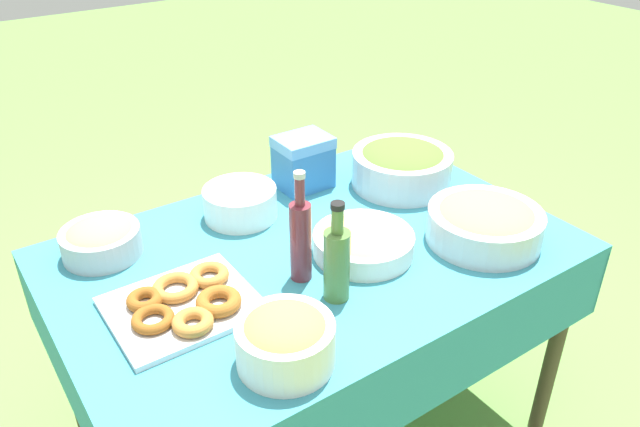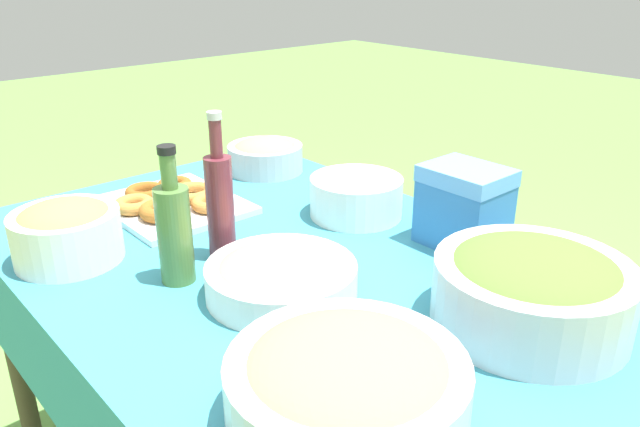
{
  "view_description": "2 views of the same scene",
  "coord_description": "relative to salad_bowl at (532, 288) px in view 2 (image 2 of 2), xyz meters",
  "views": [
    {
      "loc": [
        0.83,
        1.23,
        1.76
      ],
      "look_at": [
        -0.05,
        -0.05,
        0.85
      ],
      "focal_mm": 35.0,
      "sensor_mm": 36.0,
      "label": 1
    },
    {
      "loc": [
        -0.92,
        0.72,
        1.36
      ],
      "look_at": [
        -0.01,
        -0.08,
        0.86
      ],
      "focal_mm": 35.0,
      "sensor_mm": 36.0,
      "label": 2
    }
  ],
  "objects": [
    {
      "name": "bread_bowl",
      "position": [
        0.96,
        -0.16,
        -0.02
      ],
      "size": [
        0.22,
        0.22,
        0.1
      ],
      "color": "#B2B7BC",
      "rests_on": "picnic_table"
    },
    {
      "name": "picnic_table",
      "position": [
        0.46,
        0.16,
        -0.17
      ],
      "size": [
        1.43,
        0.95,
        0.77
      ],
      "color": "teal",
      "rests_on": "ground_plane"
    },
    {
      "name": "pasta_bowl",
      "position": [
        0.36,
        0.25,
        -0.03
      ],
      "size": [
        0.28,
        0.28,
        0.08
      ],
      "color": "white",
      "rests_on": "picnic_table"
    },
    {
      "name": "wine_bottle",
      "position": [
        0.57,
        0.25,
        0.05
      ],
      "size": [
        0.06,
        0.06,
        0.31
      ],
      "color": "maroon",
      "rests_on": "picnic_table"
    },
    {
      "name": "cooler_box",
      "position": [
        0.28,
        -0.18,
        0.02
      ],
      "size": [
        0.17,
        0.14,
        0.18
      ],
      "color": "#3372B7",
      "rests_on": "picnic_table"
    },
    {
      "name": "donut_platter",
      "position": [
        0.87,
        0.2,
        -0.05
      ],
      "size": [
        0.35,
        0.31,
        0.05
      ],
      "color": "silver",
      "rests_on": "picnic_table"
    },
    {
      "name": "fruit_bowl",
      "position": [
        0.03,
        0.4,
        -0.01
      ],
      "size": [
        0.33,
        0.33,
        0.12
      ],
      "color": "silver",
      "rests_on": "picnic_table"
    },
    {
      "name": "olive_bowl",
      "position": [
        0.77,
        0.5,
        -0.01
      ],
      "size": [
        0.22,
        0.22,
        0.13
      ],
      "color": "white",
      "rests_on": "picnic_table"
    },
    {
      "name": "salad_bowl",
      "position": [
        0.0,
        0.0,
        0.0
      ],
      "size": [
        0.33,
        0.33,
        0.14
      ],
      "color": "silver",
      "rests_on": "picnic_table"
    },
    {
      "name": "plate_stack",
      "position": [
        0.55,
        -0.12,
        -0.02
      ],
      "size": [
        0.22,
        0.22,
        0.1
      ],
      "color": "white",
      "rests_on": "picnic_table"
    },
    {
      "name": "olive_oil_bottle",
      "position": [
        0.54,
        0.37,
        0.03
      ],
      "size": [
        0.07,
        0.07,
        0.27
      ],
      "color": "#4C7238",
      "rests_on": "picnic_table"
    }
  ]
}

